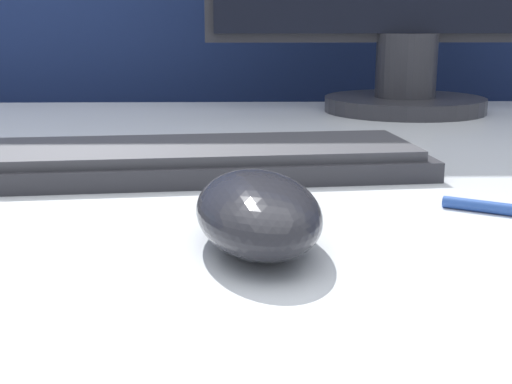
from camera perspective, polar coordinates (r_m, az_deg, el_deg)
The scene contains 3 objects.
partition_panel at distance 1.23m, azimuth -1.82°, elevation 7.92°, with size 5.00×0.03×1.42m.
computer_mouse_near at distance 0.40m, azimuth 0.14°, elevation -1.59°, with size 0.08×0.13×0.04m.
keyboard at distance 0.59m, azimuth -4.48°, elevation 2.63°, with size 0.38×0.16×0.02m.
Camera 1 is at (0.01, -0.61, 0.84)m, focal length 50.00 mm.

